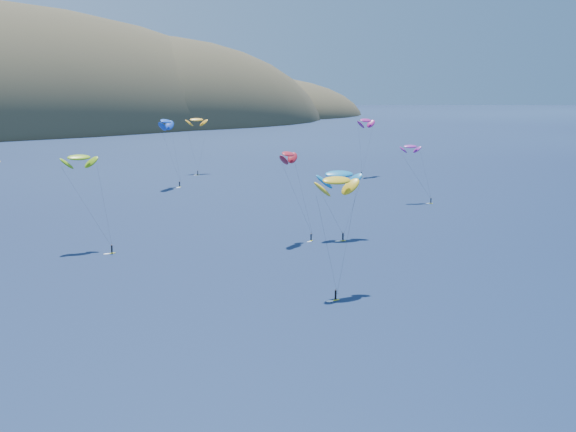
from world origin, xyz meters
The scene contains 8 objects.
kitesurfer_2 centered at (0.33, 56.91, 19.29)m, with size 10.93×9.69×21.84m.
kitesurfer_3 centered at (-24.86, 116.74, 19.75)m, with size 8.11×13.69×22.04m.
kitesurfer_4 centered at (34.29, 194.92, 22.04)m, with size 10.57×11.86×24.91m.
kitesurfer_5 centered at (29.32, 93.12, 14.69)m, with size 11.72×9.90×17.71m.
kitesurfer_6 centered at (80.41, 123.55, 16.34)m, with size 6.98×11.36×18.18m.
kitesurfer_8 centered at (110.65, 180.51, 20.58)m, with size 10.59×7.22×23.20m.
kitesurfer_9 centered at (17.81, 97.46, 19.72)m, with size 8.33×9.90×21.90m.
kitesurfer_11 centered at (61.84, 224.63, 20.35)m, with size 10.21×12.89×22.70m.
Camera 1 is at (-86.44, -54.14, 37.85)m, focal length 50.00 mm.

